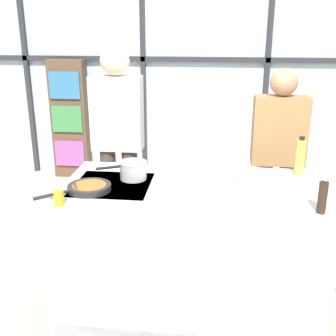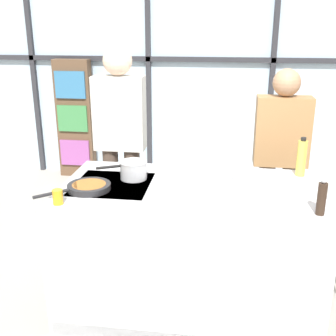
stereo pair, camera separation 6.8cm
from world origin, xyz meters
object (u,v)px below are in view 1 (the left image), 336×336
(mixing_bowl, at_px, (252,176))
(pepper_grinder, at_px, (323,197))
(spectator_center_left, at_px, (278,152))
(juice_glass_near, at_px, (59,198))
(oil_bottle, at_px, (300,157))
(saucepan, at_px, (133,170))
(spectator_far_left, at_px, (118,135))
(frying_pan, at_px, (88,188))
(white_plate, at_px, (250,193))

(mixing_bowl, height_order, pepper_grinder, pepper_grinder)
(spectator_center_left, xyz_separation_m, juice_glass_near, (-1.48, -1.28, 0.04))
(mixing_bowl, relative_size, oil_bottle, 0.93)
(spectator_center_left, bearing_deg, saucepan, 34.84)
(spectator_far_left, height_order, frying_pan, spectator_far_left)
(saucepan, distance_m, oil_bottle, 1.22)
(frying_pan, height_order, white_plate, frying_pan)
(pepper_grinder, bearing_deg, saucepan, 160.00)
(mixing_bowl, bearing_deg, spectator_center_left, 69.15)
(mixing_bowl, bearing_deg, saucepan, -177.01)
(spectator_center_left, height_order, oil_bottle, spectator_center_left)
(frying_pan, relative_size, white_plate, 1.64)
(spectator_far_left, bearing_deg, saucepan, 110.19)
(saucepan, bearing_deg, oil_bottle, 11.01)
(spectator_center_left, relative_size, pepper_grinder, 7.20)
(spectator_far_left, distance_m, spectator_center_left, 1.40)
(oil_bottle, height_order, juice_glass_near, oil_bottle)
(spectator_center_left, bearing_deg, oil_bottle, 98.09)
(mixing_bowl, bearing_deg, pepper_grinder, -52.71)
(white_plate, distance_m, oil_bottle, 0.58)
(mixing_bowl, bearing_deg, spectator_far_left, 146.85)
(saucepan, xyz_separation_m, juice_glass_near, (-0.36, -0.50, -0.02))
(frying_pan, bearing_deg, juice_glass_near, -113.79)
(spectator_center_left, bearing_deg, spectator_far_left, 0.00)
(white_plate, bearing_deg, saucepan, 167.03)
(pepper_grinder, bearing_deg, frying_pan, 172.80)
(spectator_center_left, height_order, frying_pan, spectator_center_left)
(frying_pan, relative_size, saucepan, 1.27)
(spectator_far_left, distance_m, mixing_bowl, 1.34)
(frying_pan, xyz_separation_m, juice_glass_near, (-0.11, -0.25, 0.02))
(frying_pan, height_order, oil_bottle, oil_bottle)
(frying_pan, distance_m, oil_bottle, 1.53)
(spectator_far_left, bearing_deg, oil_bottle, 159.78)
(pepper_grinder, bearing_deg, mixing_bowl, 127.29)
(mixing_bowl, xyz_separation_m, pepper_grinder, (0.37, -0.48, 0.07))
(spectator_center_left, height_order, pepper_grinder, spectator_center_left)
(mixing_bowl, height_order, juice_glass_near, juice_glass_near)
(oil_bottle, bearing_deg, saucepan, -168.99)
(oil_bottle, bearing_deg, pepper_grinder, -89.14)
(mixing_bowl, bearing_deg, oil_bottle, 27.85)
(saucepan, distance_m, mixing_bowl, 0.84)
(frying_pan, xyz_separation_m, pepper_grinder, (1.46, -0.18, 0.08))
(white_plate, relative_size, oil_bottle, 0.92)
(spectator_far_left, distance_m, juice_glass_near, 1.28)
(white_plate, bearing_deg, mixing_bowl, 83.47)
(spectator_center_left, bearing_deg, white_plate, 72.40)
(white_plate, xyz_separation_m, mixing_bowl, (0.03, 0.23, 0.03))
(white_plate, bearing_deg, oil_bottle, 47.55)
(spectator_center_left, distance_m, white_plate, 1.01)
(pepper_grinder, bearing_deg, juice_glass_near, -177.64)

